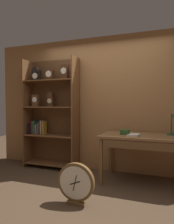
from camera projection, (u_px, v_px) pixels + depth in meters
ground_plane at (78, 200)px, 2.78m from camera, size 10.00×10.00×0.00m
back_wood_panel at (105, 104)px, 4.02m from camera, size 4.80×0.05×2.60m
bookshelf at (50, 112)px, 4.22m from camera, size 1.12×0.37×2.20m
workbench at (142, 140)px, 3.35m from camera, size 1.33×0.74×0.79m
desk_lamp at (174, 120)px, 3.31m from camera, size 0.19×0.19×0.42m
toolbox_small at (125, 132)px, 3.42m from camera, size 0.14×0.13×0.08m
open_repair_manual at (134, 135)px, 3.29m from camera, size 0.20×0.25×0.02m
round_clock_large at (76, 183)px, 2.67m from camera, size 0.50×0.11×0.54m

